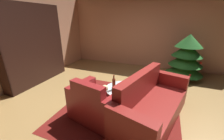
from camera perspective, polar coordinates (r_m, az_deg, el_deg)
The scene contains 11 objects.
ground_plane at distance 3.33m, azimuth 6.30°, elevation -13.27°, with size 7.36×7.36×0.00m, color olive.
wall_back at distance 5.63m, azimuth 14.86°, elevation 15.04°, with size 6.25×0.06×2.75m, color tan.
wall_left at distance 4.65m, azimuth -33.76°, elevation 11.37°, with size 0.06×5.81×2.75m, color tan.
area_rug at distance 3.12m, azimuth 3.27°, elevation -15.64°, with size 2.37×2.37×0.01m, color maroon.
bookshelf_unit at distance 4.68m, azimuth -28.19°, elevation 8.74°, with size 0.35×1.95×2.22m.
armchair_red at distance 2.72m, azimuth -5.93°, elevation -13.87°, with size 1.14×0.89×0.85m.
couch_red at distance 2.80m, azimuth 15.72°, elevation -13.62°, with size 1.27×2.07×0.90m.
coffee_table at distance 2.94m, azimuth 4.70°, elevation -8.25°, with size 0.76×0.76×0.47m.
book_stack_on_table at distance 2.86m, azimuth 3.70°, elevation -6.97°, with size 0.19×0.17×0.09m.
bottle_on_table at distance 2.81m, azimuth 0.74°, elevation -5.75°, with size 0.07×0.07×0.32m.
decorated_tree at distance 4.90m, azimuth 28.07°, elevation 4.65°, with size 1.10×1.10×1.41m.
Camera 1 is at (0.66, -2.69, 1.84)m, focal length 22.40 mm.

